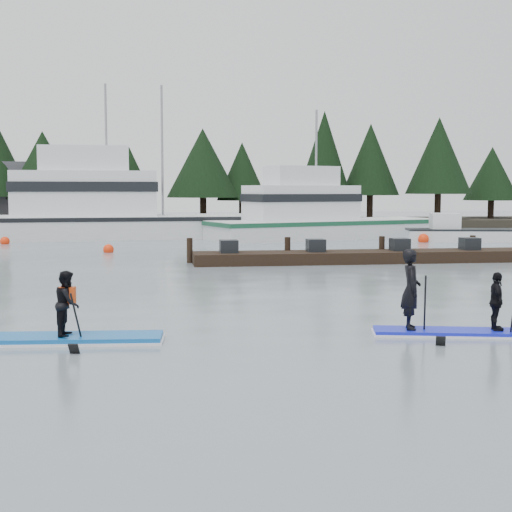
{
  "coord_description": "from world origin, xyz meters",
  "views": [
    {
      "loc": [
        -2.7,
        -13.48,
        2.93
      ],
      "look_at": [
        0.0,
        6.0,
        1.1
      ],
      "focal_mm": 50.0,
      "sensor_mm": 36.0,
      "label": 1
    }
  ],
  "objects": [
    {
      "name": "ground",
      "position": [
        0.0,
        0.0,
        0.0
      ],
      "size": [
        160.0,
        160.0,
        0.0
      ],
      "primitive_type": "plane",
      "color": "slate",
      "rests_on": "ground"
    },
    {
      "name": "far_shore",
      "position": [
        0.0,
        42.0,
        0.3
      ],
      "size": [
        70.0,
        8.0,
        0.6
      ],
      "primitive_type": "cube",
      "color": "#2D281E",
      "rests_on": "ground"
    },
    {
      "name": "treeline",
      "position": [
        0.0,
        42.0,
        0.0
      ],
      "size": [
        60.0,
        4.0,
        8.0
      ],
      "primitive_type": null,
      "color": "black",
      "rests_on": "ground"
    },
    {
      "name": "waterfront_building",
      "position": [
        -14.0,
        44.0,
        2.5
      ],
      "size": [
        18.0,
        6.0,
        5.0
      ],
      "primitive_type": "cube",
      "color": "#4C4C51",
      "rests_on": "ground"
    },
    {
      "name": "fishing_boat_large",
      "position": [
        -5.35,
        30.73,
        0.8
      ],
      "size": [
        18.82,
        6.12,
        10.38
      ],
      "rotation": [
        0.0,
        0.0,
        0.05
      ],
      "color": "silver",
      "rests_on": "ground"
    },
    {
      "name": "fishing_boat_medium",
      "position": [
        6.99,
        28.44,
        0.61
      ],
      "size": [
        14.93,
        8.33,
        8.56
      ],
      "rotation": [
        0.0,
        0.0,
        0.31
      ],
      "color": "silver",
      "rests_on": "ground"
    },
    {
      "name": "skiff",
      "position": [
        14.47,
        25.18,
        0.35
      ],
      "size": [
        6.22,
        2.91,
        0.7
      ],
      "primitive_type": "cube",
      "rotation": [
        0.0,
        0.0,
        -0.19
      ],
      "color": "silver",
      "rests_on": "ground"
    },
    {
      "name": "floating_dock",
      "position": [
        5.57,
        14.34,
        0.23
      ],
      "size": [
        13.82,
        1.87,
        0.46
      ],
      "primitive_type": "cube",
      "rotation": [
        0.0,
        0.0,
        0.0
      ],
      "color": "black",
      "rests_on": "ground"
    },
    {
      "name": "buoy_c",
      "position": [
        12.09,
        24.73,
        0.0
      ],
      "size": [
        0.61,
        0.61,
        0.61
      ],
      "primitive_type": "sphere",
      "color": "#F8320C",
      "rests_on": "ground"
    },
    {
      "name": "buoy_a",
      "position": [
        -10.92,
        26.52,
        0.0
      ],
      "size": [
        0.51,
        0.51,
        0.51
      ],
      "primitive_type": "sphere",
      "color": "#F8320C",
      "rests_on": "ground"
    },
    {
      "name": "buoy_b",
      "position": [
        -5.0,
        20.47,
        0.0
      ],
      "size": [
        0.5,
        0.5,
        0.5
      ],
      "primitive_type": "sphere",
      "color": "#F8320C",
      "rests_on": "ground"
    },
    {
      "name": "paddleboard_solo",
      "position": [
        -4.43,
        0.42,
        0.4
      ],
      "size": [
        3.64,
        1.25,
        1.83
      ],
      "rotation": [
        0.0,
        0.0,
        -0.08
      ],
      "color": "#125CAD",
      "rests_on": "ground"
    },
    {
      "name": "paddleboard_duo",
      "position": [
        3.05,
        0.09,
        0.62
      ],
      "size": [
        3.13,
        1.56,
        2.24
      ],
      "rotation": [
        0.0,
        0.0,
        -0.22
      ],
      "color": "#161FCF",
      "rests_on": "ground"
    }
  ]
}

